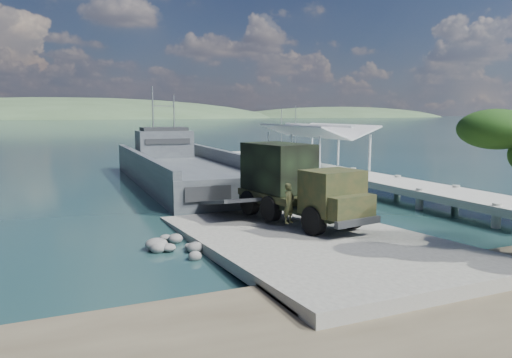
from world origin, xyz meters
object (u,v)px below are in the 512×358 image
(military_truck, at_px, (295,183))
(sailboat_far, at_px, (296,158))
(soldier, at_px, (289,211))
(sailboat_near, at_px, (282,162))
(landing_craft, at_px, (186,174))
(pier, at_px, (322,163))

(military_truck, relative_size, sailboat_far, 1.23)
(military_truck, distance_m, soldier, 2.71)
(soldier, height_order, sailboat_near, sailboat_near)
(military_truck, distance_m, sailboat_far, 39.27)
(sailboat_far, bearing_deg, landing_craft, -150.77)
(military_truck, xyz_separation_m, sailboat_near, (14.97, 30.52, -2.18))
(pier, distance_m, sailboat_far, 19.24)
(military_truck, relative_size, sailboat_near, 1.32)
(sailboat_near, bearing_deg, landing_craft, -161.60)
(sailboat_near, relative_size, sailboat_far, 0.93)
(pier, height_order, soldier, pier)
(military_truck, bearing_deg, landing_craft, 82.41)
(pier, bearing_deg, sailboat_far, 68.45)
(pier, relative_size, sailboat_near, 6.34)
(landing_craft, relative_size, sailboat_far, 4.48)
(landing_craft, distance_m, military_truck, 19.91)
(military_truck, relative_size, soldier, 4.57)
(soldier, relative_size, sailboat_near, 0.29)
(pier, distance_m, military_truck, 20.34)
(pier, height_order, military_truck, pier)
(pier, relative_size, military_truck, 4.79)
(landing_craft, relative_size, soldier, 16.67)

